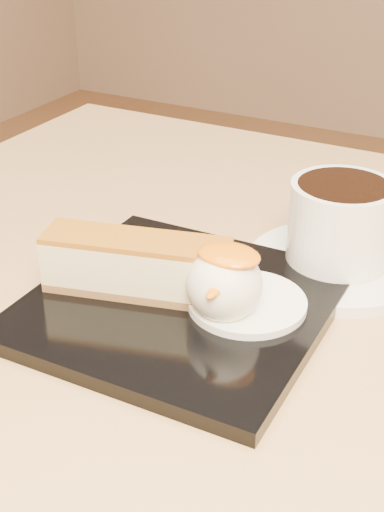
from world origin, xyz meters
The scene contains 9 objects.
table centered at (0.00, 0.00, 0.56)m, with size 0.80×0.80×0.72m.
dessert_plate centered at (-0.02, -0.01, 0.73)m, with size 0.22×0.22×0.01m, color black.
cheesecake centered at (-0.05, -0.02, 0.76)m, with size 0.15×0.07×0.05m.
cream_smear centered at (0.03, 0.00, 0.73)m, with size 0.09×0.09×0.01m, color white.
ice_cream_scoop centered at (0.02, -0.02, 0.76)m, with size 0.06×0.06×0.06m, color white.
mango_sauce centered at (0.02, -0.02, 0.78)m, with size 0.05×0.04×0.01m, color orange.
mint_sprig centered at (0.00, 0.03, 0.74)m, with size 0.03×0.02×0.00m.
saucer centered at (0.07, 0.10, 0.72)m, with size 0.15×0.15×0.01m, color white.
coffee_cup centered at (0.07, 0.11, 0.77)m, with size 0.11×0.09×0.07m.
Camera 1 is at (0.21, -0.42, 1.03)m, focal length 50.00 mm.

